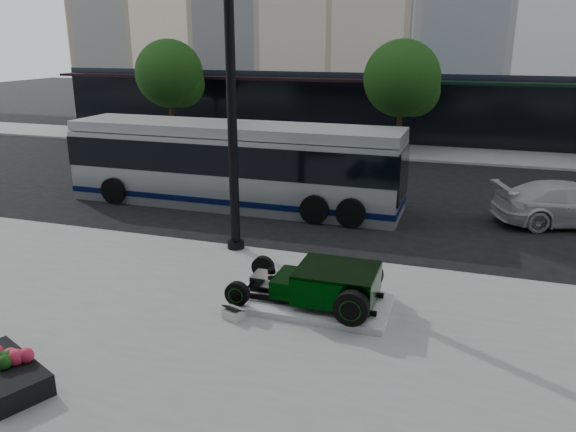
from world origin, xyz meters
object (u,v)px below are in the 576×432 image
(white_sedan, at_px, (571,204))
(transit_bus, at_px, (234,164))
(hot_rod, at_px, (327,283))
(lamppost, at_px, (232,105))
(flower_planter, at_px, (2,373))

(white_sedan, bearing_deg, transit_bus, 77.48)
(hot_rod, relative_size, lamppost, 0.37)
(hot_rod, distance_m, white_sedan, 10.31)
(flower_planter, xyz_separation_m, transit_bus, (-0.82, 11.79, 1.14))
(white_sedan, bearing_deg, hot_rod, 126.53)
(lamppost, distance_m, white_sedan, 11.39)
(hot_rod, height_order, transit_bus, transit_bus)
(hot_rod, distance_m, lamppost, 5.56)
(lamppost, relative_size, white_sedan, 1.80)
(lamppost, xyz_separation_m, white_sedan, (9.28, 5.65, -3.42))
(flower_planter, bearing_deg, hot_rod, 45.03)
(hot_rod, distance_m, transit_bus, 9.05)
(flower_planter, relative_size, transit_bus, 0.18)
(lamppost, bearing_deg, transit_bus, 113.72)
(lamppost, bearing_deg, flower_planter, -98.88)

